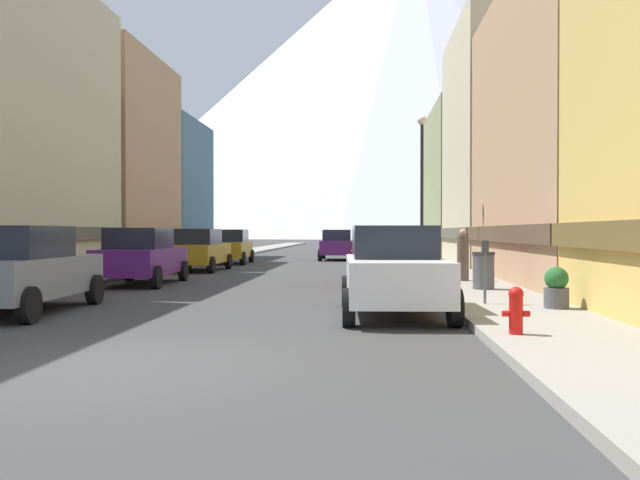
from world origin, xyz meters
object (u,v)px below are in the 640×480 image
at_px(car_driving_0, 337,245).
at_px(trash_bin_right, 483,270).
at_px(car_right_0, 394,270).
at_px(pedestrian_0, 463,257).
at_px(car_right_1, 384,257).
at_px(car_left_2, 199,250).
at_px(car_left_0, 20,269).
at_px(car_right_3, 375,245).
at_px(car_left_1, 141,256).
at_px(potted_plant_1, 61,263).
at_px(streetlamp_right, 422,170).
at_px(parking_meter_near, 485,263).
at_px(car_right_2, 378,250).
at_px(fire_hydrant_near, 516,309).
at_px(car_left_3, 230,246).
at_px(potted_plant_2, 556,288).
at_px(potted_plant_0, 42,261).

xyz_separation_m(car_driving_0, trash_bin_right, (4.75, -21.46, -0.26)).
relative_size(car_right_0, pedestrian_0, 2.79).
bearing_deg(car_right_1, car_driving_0, 96.63).
bearing_deg(car_left_2, car_left_0, -89.99).
bearing_deg(car_left_0, car_right_3, 72.70).
bearing_deg(trash_bin_right, car_left_1, 165.12).
relative_size(potted_plant_1, streetlamp_right, 0.14).
relative_size(car_left_1, parking_meter_near, 3.35).
distance_m(car_right_1, car_driving_0, 19.03).
bearing_deg(car_right_2, pedestrian_0, -72.10).
xyz_separation_m(car_left_2, car_right_3, (7.60, 9.72, 0.00)).
xyz_separation_m(car_driving_0, streetlamp_right, (3.75, -14.14, 3.09)).
height_order(car_left_1, car_right_1, same).
xyz_separation_m(fire_hydrant_near, trash_bin_right, (0.90, 7.85, 0.12)).
distance_m(car_left_2, car_right_0, 16.32).
relative_size(car_left_1, fire_hydrant_near, 6.33).
relative_size(car_right_3, streetlamp_right, 0.76).
bearing_deg(car_right_3, car_driving_0, 141.04).
relative_size(car_right_2, streetlamp_right, 0.75).
height_order(car_left_2, fire_hydrant_near, car_left_2).
relative_size(car_driving_0, streetlamp_right, 0.75).
height_order(car_right_1, car_right_2, same).
distance_m(car_left_1, car_left_3, 13.85).
bearing_deg(car_left_0, parking_meter_near, 6.63).
bearing_deg(potted_plant_2, fire_hydrant_near, -114.23).
bearing_deg(car_left_2, potted_plant_0, -113.59).
relative_size(car_left_2, car_left_3, 0.99).
xyz_separation_m(car_left_2, pedestrian_0, (10.05, -6.94, -0.01)).
bearing_deg(fire_hydrant_near, car_right_3, 93.43).
height_order(car_left_0, car_right_2, same).
bearing_deg(parking_meter_near, car_right_0, -155.67).
distance_m(car_right_3, parking_meter_near, 23.37).
bearing_deg(car_right_3, streetlamp_right, -82.86).
bearing_deg(car_right_3, car_left_0, -107.30).
distance_m(car_left_3, potted_plant_0, 14.28).
bearing_deg(car_right_0, car_left_3, 109.87).
bearing_deg(parking_meter_near, fire_hydrant_near, -94.04).
xyz_separation_m(car_right_2, trash_bin_right, (2.55, -10.60, -0.26)).
relative_size(car_left_1, potted_plant_2, 5.43).
distance_m(car_right_0, pedestrian_0, 7.90).
height_order(car_left_0, car_driving_0, same).
relative_size(car_right_1, streetlamp_right, 0.76).
distance_m(car_left_1, potted_plant_1, 3.47).
relative_size(car_right_2, trash_bin_right, 4.50).
distance_m(car_left_1, car_driving_0, 19.53).
height_order(car_left_3, trash_bin_right, car_left_3).
distance_m(car_right_0, trash_bin_right, 5.17).
relative_size(car_left_0, potted_plant_2, 5.46).
xyz_separation_m(car_right_1, car_driving_0, (-2.20, 18.90, 0.00)).
distance_m(potted_plant_1, pedestrian_0, 13.29).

